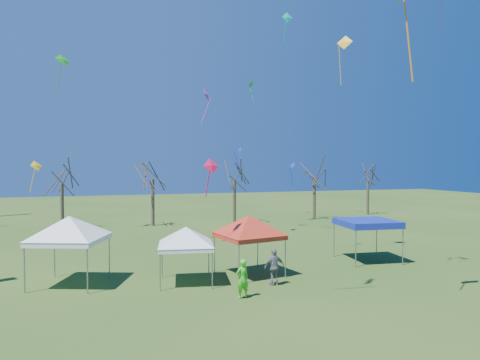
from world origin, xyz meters
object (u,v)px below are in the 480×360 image
(tent_white_west, at_px, (69,221))
(person_grey, at_px, (274,267))
(tent_blue, at_px, (367,223))
(tree_2, at_px, (153,163))
(person_green, at_px, (242,279))
(tree_3, at_px, (234,165))
(tree_4, at_px, (315,165))
(tree_5, at_px, (368,168))
(tree_1, at_px, (62,168))
(tent_white_mid, at_px, (186,231))
(tent_red, at_px, (249,219))

(tent_white_west, xyz_separation_m, person_grey, (9.78, -3.28, -2.32))
(tent_blue, bearing_deg, tree_2, 118.96)
(person_green, bearing_deg, tree_3, -120.95)
(person_green, bearing_deg, tent_blue, -168.66)
(tree_4, bearing_deg, tree_5, 13.85)
(tree_3, xyz_separation_m, tent_blue, (2.67, -19.68, -3.70))
(person_grey, bearing_deg, tent_blue, -159.34)
(tree_5, height_order, tent_blue, tree_5)
(tree_4, distance_m, tent_white_west, 31.25)
(person_green, bearing_deg, tree_2, -101.79)
(tree_1, height_order, tent_white_mid, tree_1)
(tent_white_west, bearing_deg, tree_2, 72.35)
(tree_1, relative_size, tree_3, 0.95)
(tree_1, xyz_separation_m, person_grey, (11.79, -23.61, -4.87))
(tree_5, bearing_deg, person_grey, -132.20)
(tree_1, height_order, tree_3, tree_3)
(tent_red, bearing_deg, tent_blue, 7.20)
(tree_3, xyz_separation_m, tent_white_mid, (-9.15, -21.22, -3.39))
(tent_white_west, distance_m, tent_blue, 17.48)
(person_green, bearing_deg, tent_red, -127.98)
(person_grey, bearing_deg, tent_red, -79.32)
(tent_red, bearing_deg, person_grey, -76.56)
(tree_4, relative_size, tent_blue, 2.17)
(tree_3, xyz_separation_m, tent_white_west, (-14.78, -19.72, -2.84))
(tree_4, distance_m, tent_white_mid, 28.30)
(tent_white_west, height_order, tent_blue, tent_white_west)
(tent_red, height_order, person_green, tent_red)
(tree_4, height_order, tree_5, tree_4)
(tree_5, bearing_deg, tree_4, -166.15)
(tree_4, distance_m, person_green, 29.93)
(tent_red, height_order, tent_blue, tent_red)
(tree_3, bearing_deg, tent_white_mid, -113.32)
(tent_red, relative_size, tent_blue, 1.16)
(tree_3, relative_size, tree_4, 1.00)
(tent_white_mid, bearing_deg, tent_white_west, 165.14)
(tent_red, relative_size, person_green, 2.38)
(tree_5, bearing_deg, person_green, -133.18)
(tree_2, xyz_separation_m, tree_5, (26.09, 1.69, -0.56))
(tree_1, relative_size, tree_2, 0.92)
(tent_white_mid, bearing_deg, tent_blue, 7.43)
(tree_1, distance_m, tent_blue, 28.32)
(tree_5, xyz_separation_m, tent_white_west, (-32.47, -21.74, -2.49))
(tent_white_mid, bearing_deg, tree_4, 48.91)
(tree_3, relative_size, tent_white_mid, 2.12)
(person_green, relative_size, person_grey, 0.96)
(tent_red, bearing_deg, tree_2, 97.70)
(tent_white_west, distance_m, person_green, 9.27)
(tree_2, relative_size, tent_red, 1.94)
(tree_2, bearing_deg, tent_white_west, -107.65)
(person_grey, bearing_deg, tree_5, -134.97)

